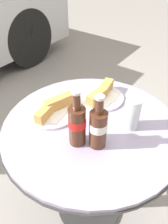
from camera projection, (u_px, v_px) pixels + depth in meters
ground_plane at (89, 205)px, 1.42m from camera, size 30.00×30.00×0.00m
bistro_table at (91, 147)px, 1.07m from camera, size 0.80×0.80×0.71m
cola_bottle_left at (98, 127)px, 0.82m from camera, size 0.07×0.07×0.24m
cola_bottle_right at (77, 124)px, 0.83m from camera, size 0.07×0.07×0.25m
drinking_glass at (132, 114)px, 0.92m from camera, size 0.07×0.07×0.15m
lunch_plate_near at (101, 95)px, 1.11m from camera, size 0.23×0.23×0.06m
lunch_plate_far at (52, 109)px, 1.02m from camera, size 0.25×0.25×0.07m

